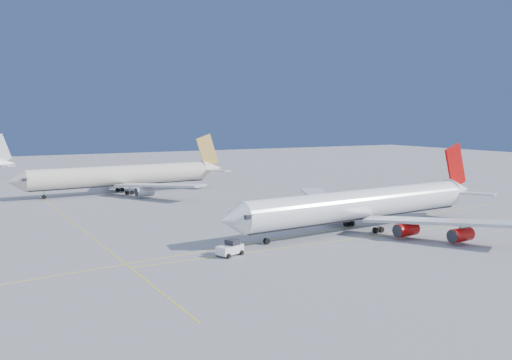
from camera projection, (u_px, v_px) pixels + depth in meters
name	position (u px, v px, depth m)	size (l,w,h in m)	color
ground	(304.00, 227.00, 115.37)	(500.00, 500.00, 0.00)	slate
taxiway_lines	(225.00, 228.00, 113.82)	(118.86, 140.00, 0.02)	yellow
airliner_virgin	(365.00, 204.00, 112.52)	(66.49, 59.45, 16.40)	white
airliner_etihad	(126.00, 176.00, 165.87)	(64.54, 59.48, 16.84)	beige
pushback_tug	(230.00, 248.00, 91.43)	(4.93, 3.91, 2.50)	white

